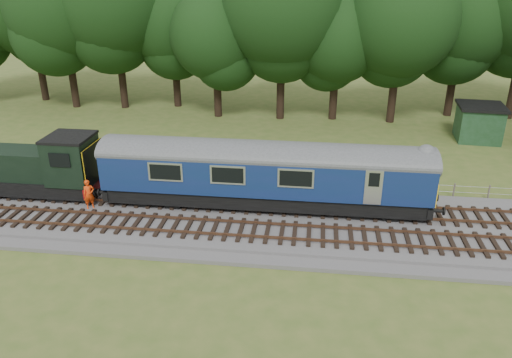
# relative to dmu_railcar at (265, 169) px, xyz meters

# --- Properties ---
(ground) EXTENTS (120.00, 120.00, 0.00)m
(ground) POSITION_rel_dmu_railcar_xyz_m (-0.89, -1.40, -2.61)
(ground) COLOR #445F23
(ground) RESTS_ON ground
(ballast) EXTENTS (70.00, 7.00, 0.35)m
(ballast) POSITION_rel_dmu_railcar_xyz_m (-0.89, -1.40, -2.43)
(ballast) COLOR #4C4C4F
(ballast) RESTS_ON ground
(track_north) EXTENTS (67.20, 2.40, 0.21)m
(track_north) POSITION_rel_dmu_railcar_xyz_m (-0.89, -0.00, -2.19)
(track_north) COLOR black
(track_north) RESTS_ON ballast
(track_south) EXTENTS (67.20, 2.40, 0.21)m
(track_south) POSITION_rel_dmu_railcar_xyz_m (-0.89, -3.00, -2.19)
(track_south) COLOR black
(track_south) RESTS_ON ballast
(fence) EXTENTS (64.00, 0.12, 1.00)m
(fence) POSITION_rel_dmu_railcar_xyz_m (-0.89, 3.10, -2.61)
(fence) COLOR #6B6054
(fence) RESTS_ON ground
(tree_line) EXTENTS (70.00, 8.00, 18.00)m
(tree_line) POSITION_rel_dmu_railcar_xyz_m (-0.89, 20.60, -2.61)
(tree_line) COLOR black
(tree_line) RESTS_ON ground
(dmu_railcar) EXTENTS (18.05, 2.86, 3.88)m
(dmu_railcar) POSITION_rel_dmu_railcar_xyz_m (0.00, 0.00, 0.00)
(dmu_railcar) COLOR black
(dmu_railcar) RESTS_ON ground
(shunter_loco) EXTENTS (8.91, 2.60, 3.38)m
(shunter_loco) POSITION_rel_dmu_railcar_xyz_m (-13.93, 0.00, -0.63)
(shunter_loco) COLOR black
(shunter_loco) RESTS_ON ground
(worker) EXTENTS (0.74, 0.70, 1.70)m
(worker) POSITION_rel_dmu_railcar_xyz_m (-9.72, -1.45, -1.41)
(worker) COLOR #F8400D
(worker) RESTS_ON ballast
(shed) EXTENTS (3.77, 3.77, 2.86)m
(shed) POSITION_rel_dmu_railcar_xyz_m (15.56, 14.79, -1.15)
(shed) COLOR #1B3C1C
(shed) RESTS_ON ground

